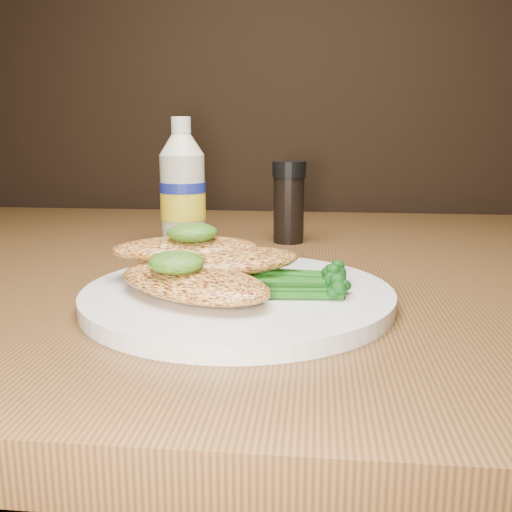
# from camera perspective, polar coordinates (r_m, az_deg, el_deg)

# --- Properties ---
(plate) EXTENTS (0.27, 0.27, 0.01)m
(plate) POSITION_cam_1_polar(r_m,az_deg,el_deg) (0.51, -1.79, -3.96)
(plate) COLOR white
(plate) RESTS_ON dining_table
(chicken_front) EXTENTS (0.17, 0.15, 0.02)m
(chicken_front) POSITION_cam_1_polar(r_m,az_deg,el_deg) (0.49, -6.21, -2.56)
(chicken_front) COLOR #F5B14E
(chicken_front) RESTS_ON plate
(chicken_mid) EXTENTS (0.16, 0.13, 0.02)m
(chicken_mid) POSITION_cam_1_polar(r_m,az_deg,el_deg) (0.52, -3.06, -0.56)
(chicken_mid) COLOR #F5B14E
(chicken_mid) RESTS_ON plate
(chicken_back) EXTENTS (0.15, 0.10, 0.02)m
(chicken_back) POSITION_cam_1_polar(r_m,az_deg,el_deg) (0.54, -6.92, 0.73)
(chicken_back) COLOR #F5B14E
(chicken_back) RESTS_ON plate
(pesto_front) EXTENTS (0.06, 0.06, 0.02)m
(pesto_front) POSITION_cam_1_polar(r_m,az_deg,el_deg) (0.48, -7.84, -0.65)
(pesto_front) COLOR black
(pesto_front) RESTS_ON chicken_front
(pesto_back) EXTENTS (0.06, 0.05, 0.02)m
(pesto_back) POSITION_cam_1_polar(r_m,az_deg,el_deg) (0.53, -6.28, 2.30)
(pesto_back) COLOR black
(pesto_back) RESTS_ON chicken_back
(broccolini_bundle) EXTENTS (0.15, 0.13, 0.02)m
(broccolini_bundle) POSITION_cam_1_polar(r_m,az_deg,el_deg) (0.51, 2.94, -2.06)
(broccolini_bundle) COLOR #195512
(broccolini_bundle) RESTS_ON plate
(mayo_bottle) EXTENTS (0.07, 0.07, 0.16)m
(mayo_bottle) POSITION_cam_1_polar(r_m,az_deg,el_deg) (0.75, -7.23, 7.13)
(mayo_bottle) COLOR beige
(mayo_bottle) RESTS_ON dining_table
(pepper_grinder) EXTENTS (0.05, 0.05, 0.11)m
(pepper_grinder) POSITION_cam_1_polar(r_m,az_deg,el_deg) (0.77, 3.24, 5.28)
(pepper_grinder) COLOR black
(pepper_grinder) RESTS_ON dining_table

